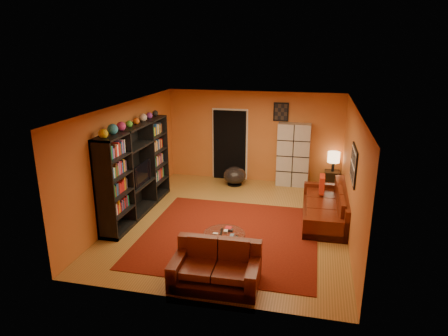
% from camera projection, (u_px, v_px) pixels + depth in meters
% --- Properties ---
extents(floor, '(6.00, 6.00, 0.00)m').
position_uv_depth(floor, '(232.00, 221.00, 9.05)').
color(floor, olive).
rests_on(floor, ground).
extents(ceiling, '(6.00, 6.00, 0.00)m').
position_uv_depth(ceiling, '(233.00, 107.00, 8.28)').
color(ceiling, white).
rests_on(ceiling, wall_back).
extents(wall_back, '(6.00, 0.00, 6.00)m').
position_uv_depth(wall_back, '(254.00, 137.00, 11.46)').
color(wall_back, '#B86128').
rests_on(wall_back, floor).
extents(wall_front, '(6.00, 0.00, 6.00)m').
position_uv_depth(wall_front, '(191.00, 225.00, 5.88)').
color(wall_front, '#B86128').
rests_on(wall_front, floor).
extents(wall_left, '(0.00, 6.00, 6.00)m').
position_uv_depth(wall_left, '(126.00, 159.00, 9.21)').
color(wall_left, '#B86128').
rests_on(wall_left, floor).
extents(wall_right, '(0.00, 6.00, 6.00)m').
position_uv_depth(wall_right, '(352.00, 175.00, 8.13)').
color(wall_right, '#B86128').
rests_on(wall_right, floor).
extents(rug, '(3.60, 3.60, 0.01)m').
position_uv_depth(rug, '(230.00, 235.00, 8.38)').
color(rug, '#4E1108').
rests_on(rug, floor).
extents(doorway, '(0.95, 0.10, 2.04)m').
position_uv_depth(doorway, '(230.00, 145.00, 11.66)').
color(doorway, black).
rests_on(doorway, floor).
extents(wall_art_right, '(0.03, 1.00, 0.70)m').
position_uv_depth(wall_art_right, '(354.00, 165.00, 7.77)').
color(wall_art_right, black).
rests_on(wall_art_right, wall_right).
extents(wall_art_back, '(0.42, 0.03, 0.52)m').
position_uv_depth(wall_art_back, '(281.00, 112.00, 11.06)').
color(wall_art_back, black).
rests_on(wall_art_back, wall_back).
extents(entertainment_unit, '(0.45, 3.00, 2.10)m').
position_uv_depth(entertainment_unit, '(136.00, 170.00, 9.23)').
color(entertainment_unit, black).
rests_on(entertainment_unit, floor).
extents(tv, '(0.87, 0.11, 0.50)m').
position_uv_depth(tv, '(139.00, 173.00, 9.27)').
color(tv, black).
rests_on(tv, entertainment_unit).
extents(sofa, '(1.05, 2.45, 0.85)m').
position_uv_depth(sofa, '(330.00, 207.00, 9.11)').
color(sofa, '#451309').
rests_on(sofa, rug).
extents(loveseat, '(1.47, 0.91, 0.85)m').
position_uv_depth(loveseat, '(216.00, 267.00, 6.67)').
color(loveseat, '#451309').
rests_on(loveseat, rug).
extents(throw_pillow, '(0.12, 0.42, 0.42)m').
position_uv_depth(throw_pillow, '(322.00, 184.00, 9.57)').
color(throw_pillow, red).
rests_on(throw_pillow, sofa).
extents(coffee_table, '(0.80, 0.80, 0.40)m').
position_uv_depth(coffee_table, '(224.00, 235.00, 7.60)').
color(coffee_table, silver).
rests_on(coffee_table, floor).
extents(storage_cabinet, '(0.89, 0.39, 1.77)m').
position_uv_depth(storage_cabinet, '(293.00, 155.00, 11.15)').
color(storage_cabinet, '#B5B1A7').
rests_on(storage_cabinet, floor).
extents(bowl_chair, '(0.64, 0.64, 0.53)m').
position_uv_depth(bowl_chair, '(235.00, 176.00, 11.31)').
color(bowl_chair, black).
rests_on(bowl_chair, floor).
extents(side_table, '(0.41, 0.41, 0.50)m').
position_uv_depth(side_table, '(332.00, 180.00, 11.05)').
color(side_table, black).
rests_on(side_table, floor).
extents(table_lamp, '(0.33, 0.33, 0.55)m').
position_uv_depth(table_lamp, '(334.00, 158.00, 10.86)').
color(table_lamp, black).
rests_on(table_lamp, side_table).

